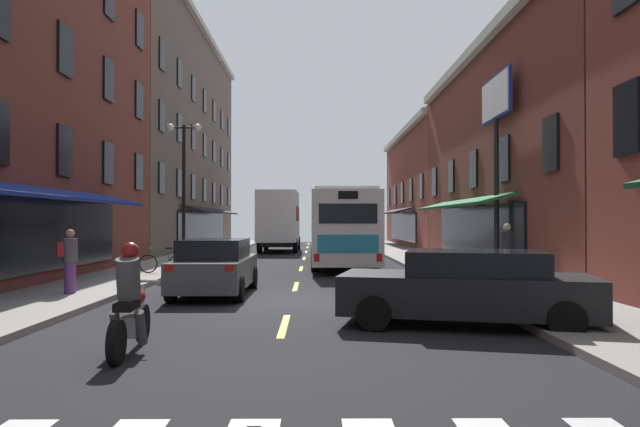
{
  "coord_description": "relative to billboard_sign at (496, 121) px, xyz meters",
  "views": [
    {
      "loc": [
        0.59,
        -14.33,
        1.97
      ],
      "look_at": [
        0.77,
        7.56,
        2.27
      ],
      "focal_mm": 32.13,
      "sensor_mm": 36.0,
      "label": 1
    }
  ],
  "objects": [
    {
      "name": "bicycle_near",
      "position": [
        -11.84,
        -0.04,
        -5.05
      ],
      "size": [
        1.71,
        0.48,
        0.91
      ],
      "color": "black",
      "rests_on": "sidewalk_left"
    },
    {
      "name": "sidewalk_right",
      "position": [
        -1.15,
        -5.98,
        -5.48
      ],
      "size": [
        3.0,
        80.0,
        0.14
      ],
      "primitive_type": "cube",
      "color": "gray",
      "rests_on": "ground"
    },
    {
      "name": "lane_centre_dashes",
      "position": [
        -7.05,
        -6.23,
        -5.55
      ],
      "size": [
        0.14,
        73.9,
        0.01
      ],
      "color": "#DBCC4C",
      "rests_on": "ground"
    },
    {
      "name": "pedestrian_mid",
      "position": [
        -0.56,
        -2.75,
        -4.5
      ],
      "size": [
        0.36,
        0.36,
        1.76
      ],
      "rotation": [
        0.0,
        0.0,
        5.37
      ],
      "color": "#B29947",
      "rests_on": "sidewalk_right"
    },
    {
      "name": "billboard_sign",
      "position": [
        0.0,
        0.0,
        0.0
      ],
      "size": [
        0.4,
        3.07,
        7.03
      ],
      "color": "black",
      "rests_on": "sidewalk_right"
    },
    {
      "name": "ground_plane",
      "position": [
        -7.05,
        -5.98,
        -5.6
      ],
      "size": [
        34.8,
        80.0,
        0.1
      ],
      "primitive_type": "cube",
      "color": "black"
    },
    {
      "name": "sidewalk_left",
      "position": [
        -12.95,
        -5.98,
        -5.48
      ],
      "size": [
        3.0,
        80.0,
        0.14
      ],
      "primitive_type": "cube",
      "color": "gray",
      "rests_on": "ground"
    },
    {
      "name": "sedan_mid",
      "position": [
        -9.0,
        27.19,
        -4.83
      ],
      "size": [
        1.97,
        4.55,
        1.41
      ],
      "color": "silver",
      "rests_on": "ground"
    },
    {
      "name": "motorcycle_rider",
      "position": [
        -9.22,
        -11.73,
        -4.84
      ],
      "size": [
        0.62,
        2.07,
        1.66
      ],
      "color": "black",
      "rests_on": "ground"
    },
    {
      "name": "pedestrian_near",
      "position": [
        -12.72,
        -5.71,
        -4.55
      ],
      "size": [
        0.52,
        0.46,
        1.63
      ],
      "rotation": [
        0.0,
        0.0,
        5.25
      ],
      "color": "#66387F",
      "rests_on": "sidewalk_left"
    },
    {
      "name": "street_lamp_twin",
      "position": [
        -11.8,
        2.91,
        -2.22
      ],
      "size": [
        1.42,
        0.32,
        5.79
      ],
      "color": "black",
      "rests_on": "sidewalk_left"
    },
    {
      "name": "sedan_near",
      "position": [
        -3.59,
        -9.53,
        -4.82
      ],
      "size": [
        4.94,
        2.89,
        1.42
      ],
      "color": "black",
      "rests_on": "ground"
    },
    {
      "name": "sedan_far",
      "position": [
        -9.14,
        -4.93,
        -4.8
      ],
      "size": [
        1.9,
        4.34,
        1.49
      ],
      "color": "#515154",
      "rests_on": "ground"
    },
    {
      "name": "box_truck",
      "position": [
        -8.78,
        16.59,
        -3.57
      ],
      "size": [
        2.55,
        6.98,
        3.84
      ],
      "color": "white",
      "rests_on": "ground"
    },
    {
      "name": "transit_bus",
      "position": [
        -5.28,
        5.35,
        -3.85
      ],
      "size": [
        2.7,
        11.29,
        3.25
      ],
      "color": "silver",
      "rests_on": "ground"
    }
  ]
}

